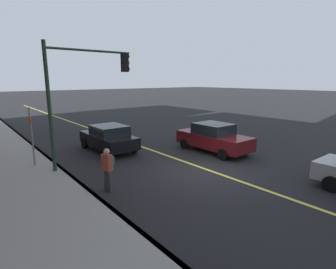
{
  "coord_description": "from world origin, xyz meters",
  "views": [
    {
      "loc": [
        -7.96,
        8.7,
        4.09
      ],
      "look_at": [
        0.8,
        1.61,
        1.74
      ],
      "focal_mm": 28.18,
      "sensor_mm": 36.0,
      "label": 1
    }
  ],
  "objects_px": {
    "car_maroon": "(213,138)",
    "car_black": "(109,138)",
    "traffic_light_mast": "(83,84)",
    "street_sign_post": "(32,133)",
    "pedestrian_with_backpack": "(108,167)"
  },
  "relations": [
    {
      "from": "pedestrian_with_backpack",
      "to": "street_sign_post",
      "type": "bearing_deg",
      "value": 18.25
    },
    {
      "from": "car_maroon",
      "to": "pedestrian_with_backpack",
      "type": "relative_size",
      "value": 2.7
    },
    {
      "from": "street_sign_post",
      "to": "car_maroon",
      "type": "bearing_deg",
      "value": -110.5
    },
    {
      "from": "car_maroon",
      "to": "street_sign_post",
      "type": "distance_m",
      "value": 9.42
    },
    {
      "from": "pedestrian_with_backpack",
      "to": "street_sign_post",
      "type": "xyz_separation_m",
      "value": [
        4.58,
        1.51,
        0.73
      ]
    },
    {
      "from": "car_black",
      "to": "street_sign_post",
      "type": "xyz_separation_m",
      "value": [
        -0.69,
        4.16,
        0.91
      ]
    },
    {
      "from": "pedestrian_with_backpack",
      "to": "street_sign_post",
      "type": "height_order",
      "value": "street_sign_post"
    },
    {
      "from": "car_black",
      "to": "street_sign_post",
      "type": "bearing_deg",
      "value": 99.47
    },
    {
      "from": "car_maroon",
      "to": "car_black",
      "type": "relative_size",
      "value": 1.06
    },
    {
      "from": "car_maroon",
      "to": "car_black",
      "type": "height_order",
      "value": "car_maroon"
    },
    {
      "from": "car_maroon",
      "to": "street_sign_post",
      "type": "bearing_deg",
      "value": 69.5
    },
    {
      "from": "car_black",
      "to": "pedestrian_with_backpack",
      "type": "height_order",
      "value": "pedestrian_with_backpack"
    },
    {
      "from": "traffic_light_mast",
      "to": "street_sign_post",
      "type": "bearing_deg",
      "value": 55.09
    },
    {
      "from": "car_maroon",
      "to": "traffic_light_mast",
      "type": "distance_m",
      "value": 7.65
    },
    {
      "from": "traffic_light_mast",
      "to": "car_maroon",
      "type": "bearing_deg",
      "value": -105.45
    }
  ]
}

